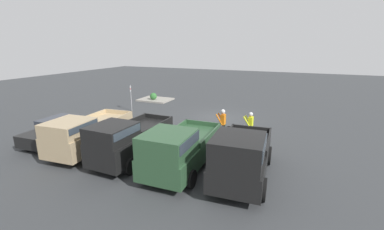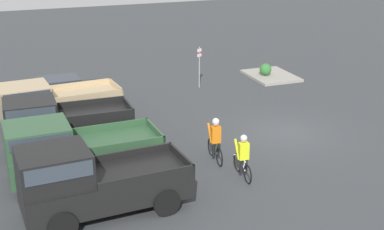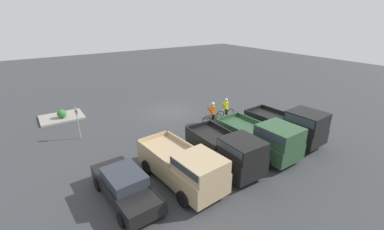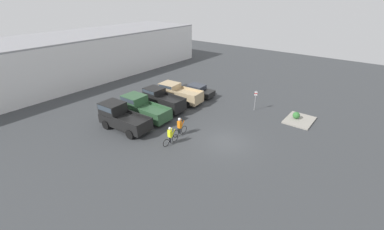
{
  "view_description": "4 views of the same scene",
  "coord_description": "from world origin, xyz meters",
  "px_view_note": "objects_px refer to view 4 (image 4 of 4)",
  "views": [
    {
      "loc": [
        -5.94,
        19.2,
        5.66
      ],
      "look_at": [
        0.51,
        4.2,
        1.2
      ],
      "focal_mm": 24.0,
      "sensor_mm": 36.0,
      "label": 1
    },
    {
      "loc": [
        -18.99,
        11.62,
        8.79
      ],
      "look_at": [
        0.51,
        4.2,
        1.2
      ],
      "focal_mm": 50.0,
      "sensor_mm": 36.0,
      "label": 2
    },
    {
      "loc": [
        10.19,
        18.58,
        8.07
      ],
      "look_at": [
        0.51,
        4.2,
        1.2
      ],
      "focal_mm": 24.0,
      "sensor_mm": 36.0,
      "label": 3
    },
    {
      "loc": [
        -17.04,
        -9.48,
        11.9
      ],
      "look_at": [
        0.51,
        4.2,
        1.2
      ],
      "focal_mm": 24.0,
      "sensor_mm": 36.0,
      "label": 4
    }
  ],
  "objects_px": {
    "cyclist_0": "(180,126)",
    "pickup_truck_3": "(178,93)",
    "pickup_truck_0": "(121,116)",
    "shrub": "(296,115)",
    "fire_lane_sign": "(255,99)",
    "pickup_truck_1": "(142,107)",
    "sedan_0": "(196,90)",
    "pickup_truck_2": "(162,99)",
    "cyclist_1": "(170,135)"
  },
  "relations": [
    {
      "from": "sedan_0",
      "to": "cyclist_0",
      "type": "height_order",
      "value": "cyclist_0"
    },
    {
      "from": "fire_lane_sign",
      "to": "sedan_0",
      "type": "bearing_deg",
      "value": 92.92
    },
    {
      "from": "pickup_truck_0",
      "to": "fire_lane_sign",
      "type": "distance_m",
      "value": 14.29
    },
    {
      "from": "sedan_0",
      "to": "shrub",
      "type": "xyz_separation_m",
      "value": [
        0.86,
        -12.16,
        -0.21
      ]
    },
    {
      "from": "cyclist_1",
      "to": "fire_lane_sign",
      "type": "xyz_separation_m",
      "value": [
        10.92,
        -2.62,
        0.56
      ]
    },
    {
      "from": "pickup_truck_2",
      "to": "pickup_truck_3",
      "type": "relative_size",
      "value": 0.93
    },
    {
      "from": "pickup_truck_0",
      "to": "pickup_truck_1",
      "type": "height_order",
      "value": "pickup_truck_0"
    },
    {
      "from": "sedan_0",
      "to": "pickup_truck_2",
      "type": "bearing_deg",
      "value": 173.37
    },
    {
      "from": "pickup_truck_0",
      "to": "shrub",
      "type": "distance_m",
      "value": 17.57
    },
    {
      "from": "pickup_truck_2",
      "to": "cyclist_0",
      "type": "height_order",
      "value": "pickup_truck_2"
    },
    {
      "from": "pickup_truck_3",
      "to": "pickup_truck_1",
      "type": "bearing_deg",
      "value": 179.21
    },
    {
      "from": "pickup_truck_2",
      "to": "sedan_0",
      "type": "distance_m",
      "value": 5.65
    },
    {
      "from": "pickup_truck_3",
      "to": "cyclist_0",
      "type": "relative_size",
      "value": 3.05
    },
    {
      "from": "cyclist_0",
      "to": "pickup_truck_3",
      "type": "bearing_deg",
      "value": 41.82
    },
    {
      "from": "pickup_truck_0",
      "to": "pickup_truck_3",
      "type": "bearing_deg",
      "value": 0.32
    },
    {
      "from": "pickup_truck_0",
      "to": "pickup_truck_2",
      "type": "relative_size",
      "value": 1.07
    },
    {
      "from": "cyclist_0",
      "to": "cyclist_1",
      "type": "bearing_deg",
      "value": -167.85
    },
    {
      "from": "shrub",
      "to": "fire_lane_sign",
      "type": "bearing_deg",
      "value": 96.01
    },
    {
      "from": "pickup_truck_0",
      "to": "pickup_truck_3",
      "type": "xyz_separation_m",
      "value": [
        8.41,
        0.05,
        -0.15
      ]
    },
    {
      "from": "sedan_0",
      "to": "shrub",
      "type": "height_order",
      "value": "sedan_0"
    },
    {
      "from": "pickup_truck_1",
      "to": "cyclist_1",
      "type": "bearing_deg",
      "value": -109.91
    },
    {
      "from": "pickup_truck_1",
      "to": "shrub",
      "type": "xyz_separation_m",
      "value": [
        9.27,
        -12.85,
        -0.63
      ]
    },
    {
      "from": "pickup_truck_1",
      "to": "sedan_0",
      "type": "bearing_deg",
      "value": -4.66
    },
    {
      "from": "pickup_truck_0",
      "to": "shrub",
      "type": "bearing_deg",
      "value": -46.44
    },
    {
      "from": "pickup_truck_0",
      "to": "pickup_truck_2",
      "type": "xyz_separation_m",
      "value": [
        5.64,
        0.09,
        -0.1
      ]
    },
    {
      "from": "pickup_truck_1",
      "to": "cyclist_1",
      "type": "distance_m",
      "value": 6.19
    },
    {
      "from": "sedan_0",
      "to": "fire_lane_sign",
      "type": "xyz_separation_m",
      "value": [
        0.4,
        -7.75,
        0.69
      ]
    },
    {
      "from": "pickup_truck_0",
      "to": "pickup_truck_1",
      "type": "bearing_deg",
      "value": 2.52
    },
    {
      "from": "sedan_0",
      "to": "cyclist_1",
      "type": "relative_size",
      "value": 2.67
    },
    {
      "from": "pickup_truck_3",
      "to": "cyclist_0",
      "type": "xyz_separation_m",
      "value": [
        -6.0,
        -5.37,
        -0.18
      ]
    },
    {
      "from": "pickup_truck_3",
      "to": "shrub",
      "type": "distance_m",
      "value": 13.3
    },
    {
      "from": "sedan_0",
      "to": "fire_lane_sign",
      "type": "relative_size",
      "value": 2.0
    },
    {
      "from": "pickup_truck_0",
      "to": "shrub",
      "type": "height_order",
      "value": "pickup_truck_0"
    },
    {
      "from": "pickup_truck_2",
      "to": "sedan_0",
      "type": "height_order",
      "value": "pickup_truck_2"
    },
    {
      "from": "pickup_truck_2",
      "to": "cyclist_0",
      "type": "xyz_separation_m",
      "value": [
        -3.24,
        -5.41,
        -0.22
      ]
    },
    {
      "from": "pickup_truck_1",
      "to": "cyclist_0",
      "type": "bearing_deg",
      "value": -94.42
    },
    {
      "from": "pickup_truck_0",
      "to": "cyclist_1",
      "type": "xyz_separation_m",
      "value": [
        0.72,
        -5.69,
        -0.4
      ]
    },
    {
      "from": "cyclist_1",
      "to": "shrub",
      "type": "height_order",
      "value": "cyclist_1"
    },
    {
      "from": "sedan_0",
      "to": "shrub",
      "type": "distance_m",
      "value": 12.19
    },
    {
      "from": "cyclist_0",
      "to": "fire_lane_sign",
      "type": "height_order",
      "value": "fire_lane_sign"
    },
    {
      "from": "cyclist_1",
      "to": "shrub",
      "type": "relative_size",
      "value": 2.45
    },
    {
      "from": "pickup_truck_1",
      "to": "fire_lane_sign",
      "type": "xyz_separation_m",
      "value": [
        8.81,
        -8.43,
        0.27
      ]
    },
    {
      "from": "pickup_truck_2",
      "to": "fire_lane_sign",
      "type": "distance_m",
      "value": 10.32
    },
    {
      "from": "pickup_truck_2",
      "to": "cyclist_0",
      "type": "relative_size",
      "value": 2.83
    },
    {
      "from": "cyclist_1",
      "to": "pickup_truck_0",
      "type": "bearing_deg",
      "value": 97.18
    },
    {
      "from": "pickup_truck_0",
      "to": "sedan_0",
      "type": "distance_m",
      "value": 11.26
    },
    {
      "from": "sedan_0",
      "to": "cyclist_0",
      "type": "bearing_deg",
      "value": -151.67
    },
    {
      "from": "pickup_truck_3",
      "to": "pickup_truck_0",
      "type": "bearing_deg",
      "value": -179.68
    },
    {
      "from": "fire_lane_sign",
      "to": "cyclist_1",
      "type": "bearing_deg",
      "value": 166.51
    },
    {
      "from": "pickup_truck_0",
      "to": "cyclist_0",
      "type": "xyz_separation_m",
      "value": [
        2.4,
        -5.32,
        -0.33
      ]
    }
  ]
}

